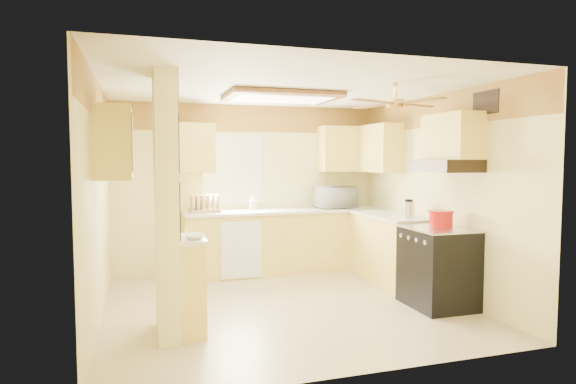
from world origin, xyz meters
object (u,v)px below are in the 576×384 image
object	(u,v)px
kettle	(409,209)
stove	(438,267)
microwave	(336,197)
bowl	(194,237)
dutch_oven	(441,218)

from	to	relation	value
kettle	stove	bearing A→B (deg)	-94.37
microwave	kettle	xyz separation A→B (m)	(0.42, -1.42, -0.05)
stove	microwave	distance (m)	2.29
stove	microwave	size ratio (longest dim) A/B	1.56
microwave	bowl	xyz separation A→B (m)	(-2.41, -2.30, -0.14)
bowl	kettle	world-z (taller)	kettle
microwave	dutch_oven	xyz separation A→B (m)	(0.42, -2.12, -0.09)
microwave	dutch_oven	bearing A→B (deg)	94.29
stove	kettle	world-z (taller)	kettle
microwave	bowl	bearing A→B (deg)	36.74
dutch_oven	kettle	world-z (taller)	kettle
bowl	dutch_oven	distance (m)	2.83
microwave	stove	bearing A→B (deg)	92.57
stove	kettle	size ratio (longest dim) A/B	3.84
microwave	bowl	distance (m)	3.33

